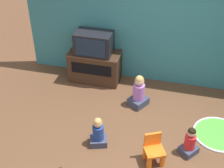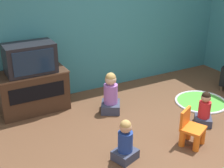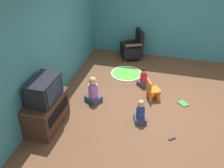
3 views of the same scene
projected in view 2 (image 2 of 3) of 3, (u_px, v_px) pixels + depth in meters
The scene contains 9 objects.
ground_plane at pixel (181, 139), 4.23m from camera, with size 30.00×30.00×0.00m, color brown.
wall_back at pixel (95, 15), 5.34m from camera, with size 5.56×0.12×2.68m.
tv_cabinet at pixel (33, 90), 4.89m from camera, with size 1.06×0.54×0.65m.
television at pixel (30, 58), 4.66m from camera, with size 0.74×0.45×0.45m.
yellow_kid_chair at pixel (191, 131), 4.06m from camera, with size 0.38×0.37×0.48m.
play_mat at pixel (201, 102), 5.26m from camera, with size 0.87×0.87×0.04m.
child_watching_left at pixel (204, 110), 4.52m from camera, with size 0.35×0.35×0.52m.
child_watching_center at pixel (111, 95), 4.87m from camera, with size 0.42×0.43×0.65m.
child_watching_right at pixel (125, 143), 3.74m from camera, with size 0.34×0.32×0.54m.
Camera 2 is at (-2.56, -2.69, 2.36)m, focal length 50.00 mm.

